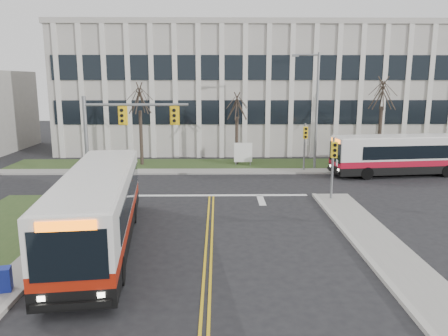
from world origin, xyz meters
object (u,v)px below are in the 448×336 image
at_px(newspaper_box_blue, 4,281).
at_px(streetlight, 315,105).
at_px(bus_main, 99,210).
at_px(directory_sign, 243,153).
at_px(bus_cross, 405,156).

bearing_deg(newspaper_box_blue, streetlight, 39.42).
distance_m(streetlight, bus_main, 21.09).
distance_m(directory_sign, newspaper_box_blue, 23.95).
bearing_deg(directory_sign, newspaper_box_blue, -112.86).
bearing_deg(bus_main, streetlight, 45.18).
bearing_deg(newspaper_box_blue, directory_sign, 52.10).
bearing_deg(newspaper_box_blue, bus_main, 49.11).
bearing_deg(streetlight, newspaper_box_blue, -125.55).
height_order(streetlight, directory_sign, streetlight).
height_order(bus_main, newspaper_box_blue, bus_main).
height_order(directory_sign, newspaper_box_blue, directory_sign).
height_order(streetlight, newspaper_box_blue, streetlight).
height_order(directory_sign, bus_main, bus_main).
bearing_deg(streetlight, bus_cross, -18.61).
relative_size(streetlight, directory_sign, 4.60).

